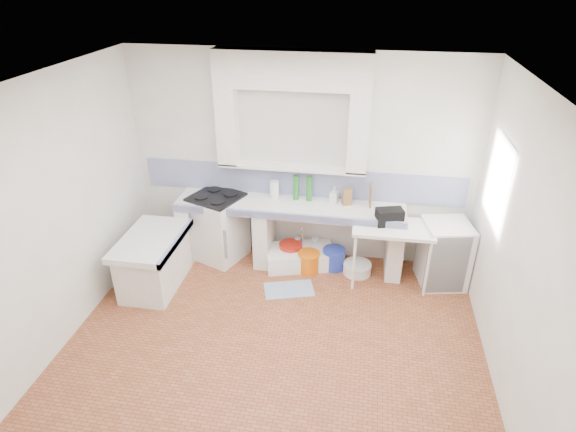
% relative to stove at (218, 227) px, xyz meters
% --- Properties ---
extents(floor, '(4.50, 4.50, 0.00)m').
position_rel_stove_xyz_m(floor, '(1.10, -1.70, -0.45)').
color(floor, '#975132').
rests_on(floor, ground).
extents(ceiling, '(4.50, 4.50, 0.00)m').
position_rel_stove_xyz_m(ceiling, '(1.10, -1.70, 2.35)').
color(ceiling, white).
rests_on(ceiling, ground).
extents(wall_back, '(4.50, 0.00, 4.50)m').
position_rel_stove_xyz_m(wall_back, '(1.10, 0.30, 0.95)').
color(wall_back, white).
rests_on(wall_back, ground).
extents(wall_front, '(4.50, 0.00, 4.50)m').
position_rel_stove_xyz_m(wall_front, '(1.10, -3.70, 0.95)').
color(wall_front, white).
rests_on(wall_front, ground).
extents(wall_left, '(0.00, 4.50, 4.50)m').
position_rel_stove_xyz_m(wall_left, '(-1.15, -1.70, 0.95)').
color(wall_left, white).
rests_on(wall_left, ground).
extents(wall_right, '(0.00, 4.50, 4.50)m').
position_rel_stove_xyz_m(wall_right, '(3.35, -1.70, 0.95)').
color(wall_right, white).
rests_on(wall_right, ground).
extents(alcove_mass, '(1.90, 0.25, 0.45)m').
position_rel_stove_xyz_m(alcove_mass, '(1.00, 0.17, 2.12)').
color(alcove_mass, white).
rests_on(alcove_mass, ground).
extents(window_frame, '(0.35, 0.86, 1.06)m').
position_rel_stove_xyz_m(window_frame, '(3.52, -0.50, 1.15)').
color(window_frame, '#331D10').
rests_on(window_frame, ground).
extents(lace_valance, '(0.01, 0.84, 0.24)m').
position_rel_stove_xyz_m(lace_valance, '(3.38, -0.50, 1.53)').
color(lace_valance, white).
rests_on(lace_valance, ground).
extents(counter_slab, '(3.00, 0.60, 0.08)m').
position_rel_stove_xyz_m(counter_slab, '(1.00, -0.00, 0.41)').
color(counter_slab, white).
rests_on(counter_slab, ground).
extents(counter_lip, '(3.00, 0.04, 0.10)m').
position_rel_stove_xyz_m(counter_lip, '(1.00, -0.28, 0.41)').
color(counter_lip, navy).
rests_on(counter_lip, ground).
extents(counter_pier_left, '(0.20, 0.55, 0.82)m').
position_rel_stove_xyz_m(counter_pier_left, '(-0.40, -0.00, -0.04)').
color(counter_pier_left, white).
rests_on(counter_pier_left, ground).
extents(counter_pier_mid, '(0.20, 0.55, 0.82)m').
position_rel_stove_xyz_m(counter_pier_mid, '(0.65, -0.00, -0.04)').
color(counter_pier_mid, white).
rests_on(counter_pier_mid, ground).
extents(counter_pier_right, '(0.20, 0.55, 0.82)m').
position_rel_stove_xyz_m(counter_pier_right, '(2.40, -0.00, -0.04)').
color(counter_pier_right, white).
rests_on(counter_pier_right, ground).
extents(peninsula_top, '(0.70, 1.10, 0.08)m').
position_rel_stove_xyz_m(peninsula_top, '(-0.60, -0.80, 0.21)').
color(peninsula_top, white).
rests_on(peninsula_top, ground).
extents(peninsula_base, '(0.60, 1.00, 0.62)m').
position_rel_stove_xyz_m(peninsula_base, '(-0.60, -0.80, -0.14)').
color(peninsula_base, white).
rests_on(peninsula_base, ground).
extents(peninsula_lip, '(0.04, 1.10, 0.10)m').
position_rel_stove_xyz_m(peninsula_lip, '(-0.27, -0.80, 0.21)').
color(peninsula_lip, navy).
rests_on(peninsula_lip, ground).
extents(backsplash, '(4.27, 0.03, 0.40)m').
position_rel_stove_xyz_m(backsplash, '(1.10, 0.28, 0.65)').
color(backsplash, navy).
rests_on(backsplash, ground).
extents(stove, '(0.82, 0.81, 0.91)m').
position_rel_stove_xyz_m(stove, '(0.00, 0.00, 0.00)').
color(stove, white).
rests_on(stove, ground).
extents(sink, '(1.01, 0.73, 0.22)m').
position_rel_stove_xyz_m(sink, '(1.15, -0.05, -0.34)').
color(sink, white).
rests_on(sink, ground).
extents(side_table, '(1.00, 0.56, 0.04)m').
position_rel_stove_xyz_m(side_table, '(2.33, -0.24, -0.04)').
color(side_table, white).
rests_on(side_table, ground).
extents(fridge, '(0.65, 0.65, 0.85)m').
position_rel_stove_xyz_m(fridge, '(3.01, -0.12, -0.03)').
color(fridge, white).
rests_on(fridge, ground).
extents(bucket_red, '(0.39, 0.39, 0.30)m').
position_rel_stove_xyz_m(bucket_red, '(1.02, -0.01, -0.30)').
color(bucket_red, red).
rests_on(bucket_red, ground).
extents(bucket_orange, '(0.39, 0.39, 0.27)m').
position_rel_stove_xyz_m(bucket_orange, '(1.29, -0.17, -0.32)').
color(bucket_orange, orange).
rests_on(bucket_orange, ground).
extents(bucket_blue, '(0.38, 0.38, 0.29)m').
position_rel_stove_xyz_m(bucket_blue, '(1.61, -0.04, -0.31)').
color(bucket_blue, '#2236AF').
rests_on(bucket_blue, ground).
extents(basin_white, '(0.39, 0.39, 0.14)m').
position_rel_stove_xyz_m(basin_white, '(1.94, -0.12, -0.38)').
color(basin_white, white).
rests_on(basin_white, ground).
extents(water_bottle_a, '(0.10, 0.10, 0.31)m').
position_rel_stove_xyz_m(water_bottle_a, '(1.09, 0.14, -0.30)').
color(water_bottle_a, silver).
rests_on(water_bottle_a, ground).
extents(water_bottle_b, '(0.10, 0.10, 0.34)m').
position_rel_stove_xyz_m(water_bottle_b, '(1.33, 0.15, -0.28)').
color(water_bottle_b, silver).
rests_on(water_bottle_b, ground).
extents(black_bag, '(0.36, 0.27, 0.20)m').
position_rel_stove_xyz_m(black_bag, '(2.27, -0.19, 0.47)').
color(black_bag, black).
rests_on(black_bag, side_table).
extents(green_bottle_a, '(0.10, 0.10, 0.34)m').
position_rel_stove_xyz_m(green_bottle_a, '(1.06, 0.15, 0.62)').
color(green_bottle_a, '#257226').
rests_on(green_bottle_a, counter_slab).
extents(green_bottle_b, '(0.09, 0.09, 0.34)m').
position_rel_stove_xyz_m(green_bottle_b, '(1.23, 0.15, 0.62)').
color(green_bottle_b, '#257226').
rests_on(green_bottle_b, counter_slab).
extents(knife_block, '(0.14, 0.12, 0.22)m').
position_rel_stove_xyz_m(knife_block, '(1.73, 0.11, 0.56)').
color(knife_block, brown).
rests_on(knife_block, counter_slab).
extents(cutting_board, '(0.03, 0.20, 0.27)m').
position_rel_stove_xyz_m(cutting_board, '(2.03, 0.15, 0.58)').
color(cutting_board, brown).
rests_on(cutting_board, counter_slab).
extents(paper_towel, '(0.13, 0.13, 0.24)m').
position_rel_stove_xyz_m(paper_towel, '(0.77, 0.15, 0.57)').
color(paper_towel, white).
rests_on(paper_towel, counter_slab).
extents(soap_bottle, '(0.12, 0.12, 0.22)m').
position_rel_stove_xyz_m(soap_bottle, '(1.56, 0.15, 0.56)').
color(soap_bottle, white).
rests_on(soap_bottle, counter_slab).
extents(rug, '(0.70, 0.52, 0.01)m').
position_rel_stove_xyz_m(rug, '(1.10, -0.64, -0.45)').
color(rug, '#385F8D').
rests_on(rug, ground).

